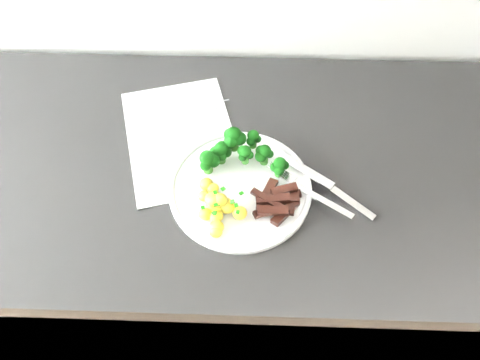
{
  "coord_description": "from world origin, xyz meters",
  "views": [
    {
      "loc": [
        -0.06,
        1.18,
        1.55
      ],
      "look_at": [
        -0.07,
        1.63,
        0.9
      ],
      "focal_mm": 34.45,
      "sensor_mm": 36.0,
      "label": 1
    }
  ],
  "objects_px": {
    "broccoli": "(239,151)",
    "potatoes": "(217,205)",
    "recipe_paper": "(181,137)",
    "fork": "(311,193)",
    "counter": "(240,263)",
    "plate": "(240,187)",
    "beef_strips": "(277,203)",
    "knife": "(337,193)"
  },
  "relations": [
    {
      "from": "broccoli",
      "to": "fork",
      "type": "xyz_separation_m",
      "value": [
        0.13,
        -0.07,
        -0.02
      ]
    },
    {
      "from": "plate",
      "to": "potatoes",
      "type": "distance_m",
      "value": 0.06
    },
    {
      "from": "beef_strips",
      "to": "potatoes",
      "type": "bearing_deg",
      "value": -173.21
    },
    {
      "from": "plate",
      "to": "knife",
      "type": "bearing_deg",
      "value": -2.67
    },
    {
      "from": "beef_strips",
      "to": "knife",
      "type": "relative_size",
      "value": 0.58
    },
    {
      "from": "beef_strips",
      "to": "knife",
      "type": "height_order",
      "value": "beef_strips"
    },
    {
      "from": "counter",
      "to": "knife",
      "type": "distance_m",
      "value": 0.48
    },
    {
      "from": "plate",
      "to": "fork",
      "type": "relative_size",
      "value": 1.72
    },
    {
      "from": "recipe_paper",
      "to": "beef_strips",
      "type": "relative_size",
      "value": 3.39
    },
    {
      "from": "potatoes",
      "to": "plate",
      "type": "bearing_deg",
      "value": 53.35
    },
    {
      "from": "knife",
      "to": "counter",
      "type": "bearing_deg",
      "value": 160.41
    },
    {
      "from": "recipe_paper",
      "to": "fork",
      "type": "distance_m",
      "value": 0.27
    },
    {
      "from": "counter",
      "to": "knife",
      "type": "bearing_deg",
      "value": -19.59
    },
    {
      "from": "plate",
      "to": "knife",
      "type": "height_order",
      "value": "knife"
    },
    {
      "from": "plate",
      "to": "fork",
      "type": "bearing_deg",
      "value": -6.35
    },
    {
      "from": "counter",
      "to": "plate",
      "type": "height_order",
      "value": "plate"
    },
    {
      "from": "broccoli",
      "to": "potatoes",
      "type": "xyz_separation_m",
      "value": [
        -0.03,
        -0.1,
        -0.02
      ]
    },
    {
      "from": "plate",
      "to": "beef_strips",
      "type": "relative_size",
      "value": 2.61
    },
    {
      "from": "broccoli",
      "to": "beef_strips",
      "type": "distance_m",
      "value": 0.12
    },
    {
      "from": "plate",
      "to": "fork",
      "type": "xyz_separation_m",
      "value": [
        0.12,
        -0.01,
        0.01
      ]
    },
    {
      "from": "beef_strips",
      "to": "fork",
      "type": "xyz_separation_m",
      "value": [
        0.06,
        0.02,
        -0.0
      ]
    },
    {
      "from": "recipe_paper",
      "to": "fork",
      "type": "bearing_deg",
      "value": -28.44
    },
    {
      "from": "recipe_paper",
      "to": "beef_strips",
      "type": "height_order",
      "value": "beef_strips"
    },
    {
      "from": "beef_strips",
      "to": "recipe_paper",
      "type": "bearing_deg",
      "value": 139.63
    },
    {
      "from": "counter",
      "to": "recipe_paper",
      "type": "bearing_deg",
      "value": 151.32
    },
    {
      "from": "recipe_paper",
      "to": "potatoes",
      "type": "xyz_separation_m",
      "value": [
        0.08,
        -0.17,
        0.02
      ]
    },
    {
      "from": "plate",
      "to": "fork",
      "type": "height_order",
      "value": "fork"
    },
    {
      "from": "broccoli",
      "to": "knife",
      "type": "height_order",
      "value": "broccoli"
    },
    {
      "from": "recipe_paper",
      "to": "knife",
      "type": "height_order",
      "value": "knife"
    },
    {
      "from": "plate",
      "to": "broccoli",
      "type": "distance_m",
      "value": 0.06
    },
    {
      "from": "fork",
      "to": "knife",
      "type": "distance_m",
      "value": 0.05
    },
    {
      "from": "broccoli",
      "to": "fork",
      "type": "height_order",
      "value": "broccoli"
    },
    {
      "from": "recipe_paper",
      "to": "knife",
      "type": "relative_size",
      "value": 1.96
    },
    {
      "from": "recipe_paper",
      "to": "broccoli",
      "type": "xyz_separation_m",
      "value": [
        0.11,
        -0.06,
        0.04
      ]
    },
    {
      "from": "potatoes",
      "to": "fork",
      "type": "distance_m",
      "value": 0.16
    },
    {
      "from": "counter",
      "to": "beef_strips",
      "type": "height_order",
      "value": "beef_strips"
    },
    {
      "from": "plate",
      "to": "beef_strips",
      "type": "xyz_separation_m",
      "value": [
        0.06,
        -0.04,
        0.01
      ]
    },
    {
      "from": "counter",
      "to": "plate",
      "type": "relative_size",
      "value": 9.1
    },
    {
      "from": "counter",
      "to": "broccoli",
      "type": "relative_size",
      "value": 14.72
    },
    {
      "from": "counter",
      "to": "beef_strips",
      "type": "distance_m",
      "value": 0.47
    },
    {
      "from": "counter",
      "to": "potatoes",
      "type": "height_order",
      "value": "potatoes"
    },
    {
      "from": "counter",
      "to": "potatoes",
      "type": "distance_m",
      "value": 0.47
    }
  ]
}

